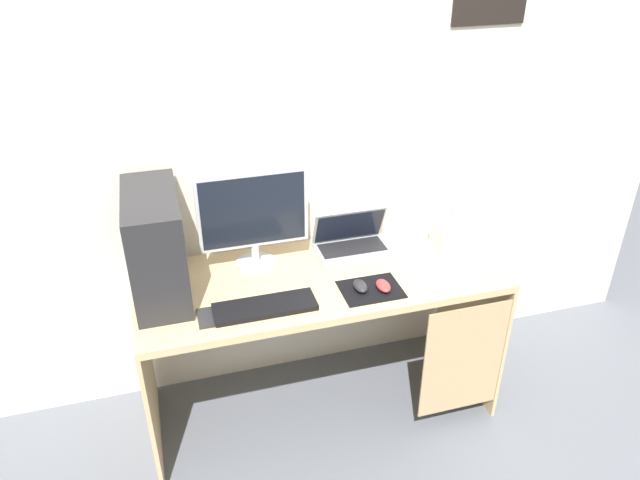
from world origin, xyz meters
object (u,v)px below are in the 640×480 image
at_px(laptop, 352,242).
at_px(mouse_left, 360,286).
at_px(speaker, 445,219).
at_px(projector, 456,236).
at_px(mouse_right, 383,286).
at_px(monitor, 253,217).
at_px(cell_phone, 206,318).
at_px(keyboard, 265,307).
at_px(pc_tower, 156,245).

bearing_deg(laptop, mouse_left, -102.81).
height_order(speaker, projector, speaker).
bearing_deg(mouse_right, projector, 27.52).
distance_m(monitor, projector, 0.97).
bearing_deg(projector, cell_phone, -169.13).
bearing_deg(keyboard, projector, 13.56).
height_order(pc_tower, monitor, monitor).
relative_size(keyboard, mouse_right, 4.38).
xyz_separation_m(pc_tower, mouse_right, (0.90, -0.25, -0.21)).
bearing_deg(projector, monitor, 173.27).
xyz_separation_m(projector, mouse_right, (-0.46, -0.24, -0.04)).
distance_m(laptop, speaker, 0.50).
xyz_separation_m(monitor, speaker, (0.96, 0.05, -0.17)).
bearing_deg(projector, pc_tower, 179.46).
bearing_deg(monitor, speaker, 2.88).
relative_size(projector, cell_phone, 1.54).
distance_m(speaker, cell_phone, 1.30).
height_order(keyboard, mouse_right, mouse_right).
relative_size(monitor, mouse_left, 5.08).
bearing_deg(projector, mouse_right, -152.48).
height_order(laptop, mouse_right, laptop).
xyz_separation_m(laptop, cell_phone, (-0.73, -0.36, -0.04)).
height_order(laptop, mouse_left, laptop).
distance_m(mouse_right, cell_phone, 0.75).
distance_m(pc_tower, speaker, 1.40).
bearing_deg(keyboard, speaker, 21.67).
relative_size(speaker, projector, 0.72).
distance_m(mouse_left, cell_phone, 0.66).
bearing_deg(laptop, projector, -14.60).
bearing_deg(projector, laptop, 165.40).
xyz_separation_m(mouse_left, mouse_right, (0.09, -0.02, 0.00)).
distance_m(pc_tower, cell_phone, 0.36).
distance_m(laptop, projector, 0.50).
bearing_deg(keyboard, mouse_left, 2.74).
bearing_deg(projector, keyboard, -166.44).
height_order(pc_tower, mouse_left, pc_tower).
relative_size(speaker, cell_phone, 1.11).
bearing_deg(pc_tower, mouse_left, -15.72).
relative_size(speaker, mouse_left, 1.50).
bearing_deg(mouse_left, monitor, 139.93).
relative_size(keyboard, cell_phone, 3.23).
bearing_deg(speaker, cell_phone, -162.32).
bearing_deg(speaker, pc_tower, -173.94).
distance_m(projector, mouse_left, 0.60).
distance_m(projector, mouse_right, 0.52).
height_order(laptop, projector, laptop).
relative_size(laptop, mouse_left, 3.66).
distance_m(monitor, speaker, 0.98).
relative_size(laptop, mouse_right, 3.66).
xyz_separation_m(speaker, keyboard, (-0.99, -0.40, -0.06)).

